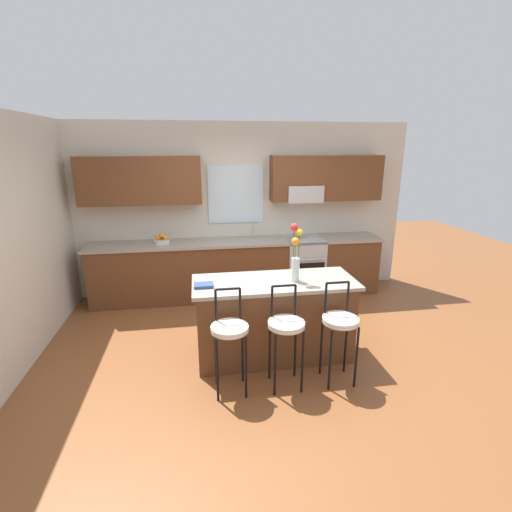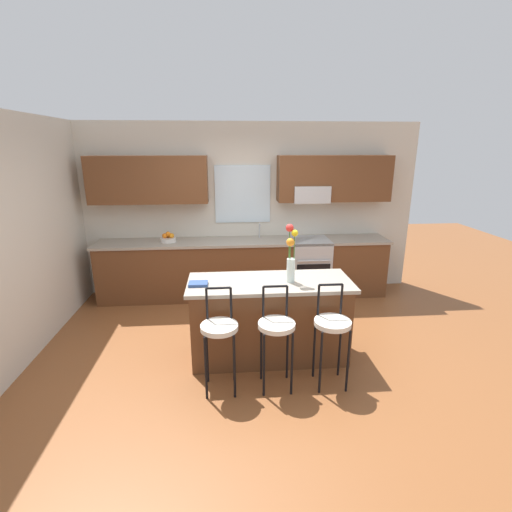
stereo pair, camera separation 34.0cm
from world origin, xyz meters
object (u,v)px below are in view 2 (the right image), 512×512
kitchen_island (269,319)px  bar_stool_far (332,327)px  bar_stool_middle (276,329)px  flower_vase (291,255)px  oven_range (309,267)px  fruit_bowl_oranges (168,238)px  cookbook (198,284)px  bar_stool_near (219,331)px

kitchen_island → bar_stool_far: size_ratio=1.72×
bar_stool_far → bar_stool_middle: bearing=180.0°
flower_vase → oven_range: bearing=71.0°
kitchen_island → oven_range: bearing=64.8°
oven_range → fruit_bowl_oranges: (-2.21, 0.03, 0.51)m
cookbook → bar_stool_middle: bearing=-33.3°
bar_stool_far → flower_vase: flower_vase is taller
oven_range → flower_vase: bearing=-109.0°
cookbook → kitchen_island: bearing=4.6°
bar_stool_middle → cookbook: size_ratio=5.21×
bar_stool_near → fruit_bowl_oranges: size_ratio=4.34×
oven_range → bar_stool_middle: size_ratio=0.88×
cookbook → fruit_bowl_oranges: size_ratio=0.83×
fruit_bowl_oranges → bar_stool_far: bearing=-51.9°
oven_range → cookbook: bearing=-130.8°
oven_range → bar_stool_far: (-0.31, -2.40, 0.18)m
kitchen_island → bar_stool_middle: size_ratio=1.72×
bar_stool_far → kitchen_island: bearing=134.0°
kitchen_island → bar_stool_far: bearing=-46.0°
kitchen_island → bar_stool_near: bar_stool_near is taller
oven_range → flower_vase: 2.11m
kitchen_island → flower_vase: (0.22, -0.04, 0.76)m
oven_range → cookbook: (-1.63, -1.89, 0.48)m
bar_stool_far → bar_stool_near: bearing=180.0°
kitchen_island → fruit_bowl_oranges: 2.36m
oven_range → kitchen_island: (-0.86, -1.83, 0.00)m
flower_vase → bar_stool_middle: bearing=-112.2°
kitchen_island → cookbook: cookbook is taller
bar_stool_far → fruit_bowl_oranges: bearing=128.1°
bar_stool_far → fruit_bowl_oranges: (-1.90, 2.43, 0.34)m
kitchen_island → bar_stool_far: (0.55, -0.57, 0.17)m
bar_stool_far → flower_vase: size_ratio=1.65×
bar_stool_near → cookbook: (-0.22, 0.51, 0.30)m
bar_stool_middle → cookbook: 0.97m
bar_stool_near → fruit_bowl_oranges: bearing=108.3°
bar_stool_near → bar_stool_far: size_ratio=1.00×
flower_vase → cookbook: flower_vase is taller
bar_stool_far → cookbook: (-1.32, 0.51, 0.30)m
fruit_bowl_oranges → oven_range: bearing=-0.8°
kitchen_island → bar_stool_middle: (0.00, -0.57, 0.17)m
flower_vase → kitchen_island: bearing=170.4°
oven_range → bar_stool_near: (-1.41, -2.40, 0.18)m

